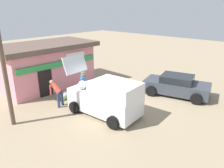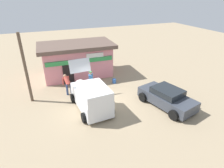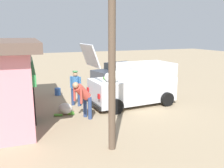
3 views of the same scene
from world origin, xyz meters
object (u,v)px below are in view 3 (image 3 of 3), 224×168
(parked_sedan, at_px, (122,73))
(unloaded_banana_pile, at_px, (66,109))
(customer_bending, at_px, (83,96))
(paint_bucket, at_px, (58,92))
(vendor_standing, at_px, (76,86))
(delivery_van, at_px, (135,84))

(parked_sedan, height_order, unloaded_banana_pile, parked_sedan)
(customer_bending, height_order, paint_bucket, customer_bending)
(vendor_standing, height_order, paint_bucket, vendor_standing)
(unloaded_banana_pile, bearing_deg, customer_bending, -148.42)
(unloaded_banana_pile, bearing_deg, vendor_standing, -34.67)
(customer_bending, distance_m, paint_bucket, 4.12)
(customer_bending, relative_size, paint_bucket, 3.93)
(vendor_standing, relative_size, paint_bucket, 4.20)
(parked_sedan, xyz_separation_m, vendor_standing, (-4.20, 4.16, 0.29))
(unloaded_banana_pile, height_order, paint_bucket, unloaded_banana_pile)
(paint_bucket, bearing_deg, customer_bending, -174.95)
(unloaded_banana_pile, bearing_deg, paint_bucket, -3.13)
(parked_sedan, relative_size, vendor_standing, 2.65)
(delivery_van, xyz_separation_m, vendor_standing, (0.75, 2.65, -0.03))
(delivery_van, xyz_separation_m, customer_bending, (-1.09, 2.79, -0.03))
(parked_sedan, height_order, vendor_standing, vendor_standing)
(parked_sedan, xyz_separation_m, unloaded_banana_pile, (-5.17, 4.83, -0.42))
(customer_bending, bearing_deg, parked_sedan, -35.49)
(delivery_van, bearing_deg, customer_bending, 111.26)
(vendor_standing, relative_size, unloaded_banana_pile, 1.82)
(vendor_standing, distance_m, customer_bending, 1.84)
(unloaded_banana_pile, bearing_deg, delivery_van, -86.17)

